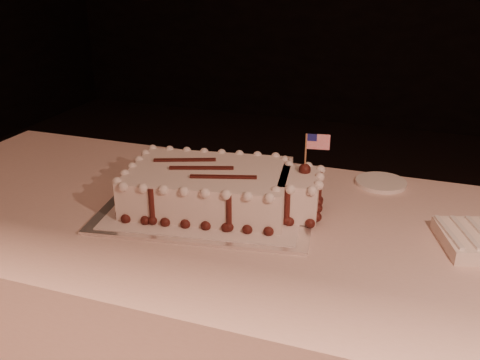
% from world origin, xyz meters
% --- Properties ---
extents(cake_board, '(0.57, 0.46, 0.01)m').
position_xyz_m(cake_board, '(-0.34, 0.63, 0.75)').
color(cake_board, silver).
rests_on(cake_board, banquet_table).
extents(doily, '(0.51, 0.42, 0.00)m').
position_xyz_m(doily, '(-0.34, 0.63, 0.76)').
color(doily, silver).
rests_on(doily, cake_board).
extents(sheet_cake, '(0.50, 0.33, 0.19)m').
position_xyz_m(sheet_cake, '(-0.31, 0.63, 0.81)').
color(sheet_cake, silver).
rests_on(sheet_cake, doily).
extents(side_plate, '(0.14, 0.14, 0.01)m').
position_xyz_m(side_plate, '(0.05, 0.92, 0.76)').
color(side_plate, white).
rests_on(side_plate, banquet_table).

